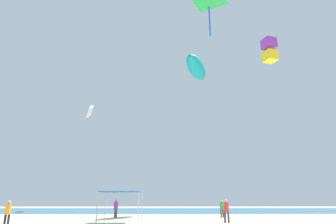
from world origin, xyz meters
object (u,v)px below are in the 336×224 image
object	(u,v)px
kite_box_purple	(270,50)
canopy_tent	(121,193)
person_rightmost	(222,207)
kite_diamond_green	(209,1)
person_near_tent	(226,209)
person_leftmost	(116,206)
kite_inflatable_teal	(197,68)
person_central	(8,211)
kite_parafoil_white	(90,112)

from	to	relation	value
kite_box_purple	canopy_tent	bearing A→B (deg)	-107.81
person_rightmost	kite_diamond_green	size ratio (longest dim) A/B	0.40
person_rightmost	kite_diamond_green	world-z (taller)	kite_diamond_green
person_near_tent	person_leftmost	distance (m)	11.37
person_leftmost	person_rightmost	size ratio (longest dim) A/B	1.07
person_near_tent	person_leftmost	size ratio (longest dim) A/B	0.97
kite_box_purple	kite_inflatable_teal	bearing A→B (deg)	-170.80
person_near_tent	kite_box_purple	world-z (taller)	kite_box_purple
person_leftmost	person_central	bearing A→B (deg)	164.41
canopy_tent	kite_diamond_green	bearing A→B (deg)	7.83
person_leftmost	kite_inflatable_teal	distance (m)	18.65
person_central	kite_diamond_green	xyz separation A→B (m)	(14.64, 3.09, 19.02)
person_central	kite_inflatable_teal	xyz separation A→B (m)	(14.38, 12.25, 16.32)
kite_inflatable_teal	canopy_tent	bearing A→B (deg)	-15.85
person_leftmost	kite_diamond_green	distance (m)	21.77
person_central	kite_diamond_green	distance (m)	24.20
person_central	kite_box_purple	xyz separation A→B (m)	(19.68, 2.30, 13.36)
kite_inflatable_teal	person_near_tent	bearing A→B (deg)	24.11
person_leftmost	person_rightmost	distance (m)	10.30
canopy_tent	person_leftmost	xyz separation A→B (m)	(-1.46, 7.02, -1.12)
person_leftmost	kite_box_purple	bearing A→B (deg)	-99.21
person_leftmost	kite_box_purple	xyz separation A→B (m)	(13.91, -6.79, 13.29)
kite_diamond_green	kite_inflatable_teal	world-z (taller)	kite_diamond_green
person_near_tent	kite_diamond_green	distance (m)	18.99
canopy_tent	kite_parafoil_white	world-z (taller)	kite_parafoil_white
person_leftmost	kite_box_purple	world-z (taller)	kite_box_purple
person_near_tent	kite_diamond_green	world-z (taller)	kite_diamond_green
person_near_tent	person_rightmost	size ratio (longest dim) A/B	1.03
kite_parafoil_white	kite_box_purple	distance (m)	30.76
canopy_tent	person_rightmost	xyz separation A→B (m)	(8.84, 7.10, -1.18)
kite_box_purple	person_central	bearing A→B (deg)	-102.19
canopy_tent	person_central	bearing A→B (deg)	-163.99
person_leftmost	kite_inflatable_teal	world-z (taller)	kite_inflatable_teal
person_leftmost	kite_diamond_green	xyz separation A→B (m)	(8.88, -5.99, 18.95)
kite_diamond_green	person_central	bearing A→B (deg)	42.82
canopy_tent	kite_inflatable_teal	world-z (taller)	kite_inflatable_teal
person_leftmost	kite_diamond_green	size ratio (longest dim) A/B	0.42
person_rightmost	person_central	bearing A→B (deg)	169.90
kite_parafoil_white	kite_inflatable_teal	xyz separation A→B (m)	(15.90, -12.32, 2.05)
person_central	kite_inflatable_teal	world-z (taller)	kite_inflatable_teal
person_central	kite_parafoil_white	distance (m)	28.46
kite_parafoil_white	person_central	bearing A→B (deg)	-7.60
canopy_tent	person_rightmost	distance (m)	11.40
canopy_tent	person_leftmost	bearing A→B (deg)	101.73
kite_parafoil_white	kite_box_purple	bearing A→B (deg)	32.44
person_rightmost	kite_box_purple	xyz separation A→B (m)	(3.62, -6.88, 13.35)
person_leftmost	kite_parafoil_white	xyz separation A→B (m)	(-7.29, 15.48, 14.20)
canopy_tent	person_near_tent	distance (m)	8.07
kite_box_purple	person_near_tent	bearing A→B (deg)	-114.34
person_rightmost	person_leftmost	bearing A→B (deg)	140.65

